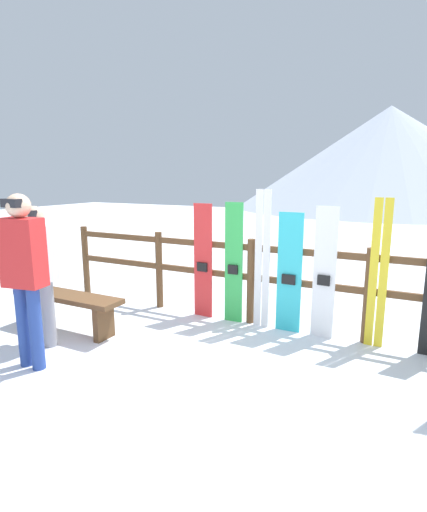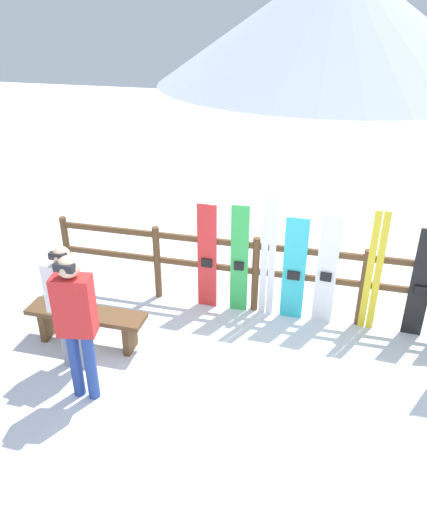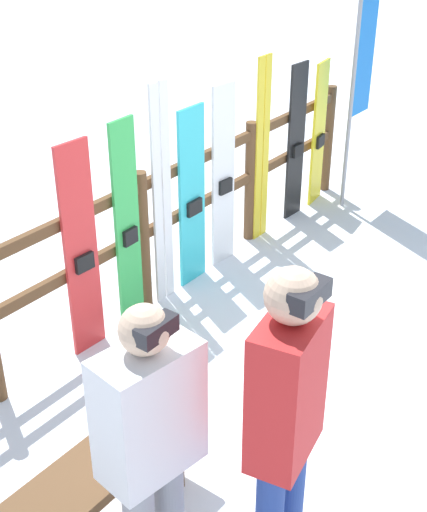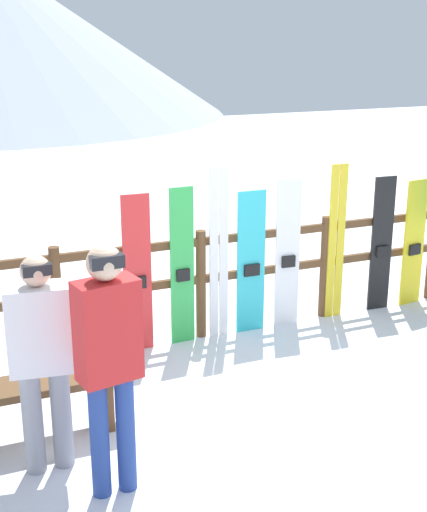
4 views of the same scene
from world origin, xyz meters
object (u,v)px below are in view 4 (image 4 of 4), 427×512
(snowboard_red, at_px, (137,274))
(snowboard_green, at_px, (182,267))
(snowboard_cyan, at_px, (251,263))
(snowboard_black_stripe, at_px, (381,245))
(bench, at_px, (29,397))
(snowboard_white, at_px, (288,254))
(person_white, at_px, (42,350))
(ski_pair_white, at_px, (219,254))
(person_red, at_px, (109,352))
(snowboard_yellow, at_px, (414,243))
(ski_pair_yellow, at_px, (336,242))

(snowboard_red, xyz_separation_m, snowboard_green, (0.45, 0.00, 0.01))
(snowboard_cyan, distance_m, snowboard_black_stripe, 1.59)
(bench, height_order, snowboard_white, snowboard_white)
(person_white, bearing_deg, bench, 98.20)
(ski_pair_white, bearing_deg, person_red, -128.21)
(person_red, xyz_separation_m, snowboard_red, (0.83, 2.12, -0.26))
(bench, xyz_separation_m, snowboard_yellow, (4.47, 1.25, 0.36))
(snowboard_black_stripe, bearing_deg, bench, -162.84)
(snowboard_green, relative_size, ski_pair_yellow, 0.94)
(bench, distance_m, snowboard_red, 1.81)
(person_white, bearing_deg, snowboard_red, 54.82)
(person_white, distance_m, snowboard_white, 3.26)
(snowboard_green, relative_size, snowboard_black_stripe, 1.05)
(snowboard_cyan, bearing_deg, snowboard_green, 179.99)
(snowboard_green, bearing_deg, snowboard_black_stripe, -0.00)
(ski_pair_white, relative_size, snowboard_cyan, 1.18)
(snowboard_green, distance_m, ski_pair_yellow, 1.75)
(bench, xyz_separation_m, snowboard_black_stripe, (4.03, 1.25, 0.39))
(person_white, height_order, snowboard_white, person_white)
(person_red, bearing_deg, snowboard_cyan, 46.29)
(snowboard_white, bearing_deg, snowboard_cyan, -179.99)
(snowboard_black_stripe, bearing_deg, ski_pair_white, 179.90)
(snowboard_red, relative_size, snowboard_white, 0.99)
(snowboard_green, bearing_deg, snowboard_cyan, -0.01)
(snowboard_red, xyz_separation_m, snowboard_white, (1.62, 0.00, 0.01))
(bench, relative_size, snowboard_green, 0.97)
(snowboard_black_stripe, bearing_deg, snowboard_green, 180.00)
(snowboard_green, xyz_separation_m, ski_pair_white, (0.39, 0.00, 0.09))
(person_white, height_order, snowboard_red, person_white)
(person_white, xyz_separation_m, snowboard_red, (1.18, 1.67, -0.14))
(bench, bearing_deg, snowboard_black_stripe, 17.16)
(snowboard_cyan, xyz_separation_m, ski_pair_yellow, (1.01, 0.00, 0.10))
(snowboard_red, height_order, ski_pair_yellow, ski_pair_yellow)
(ski_pair_white, bearing_deg, snowboard_yellow, -0.08)
(snowboard_green, height_order, snowboard_white, snowboard_green)
(ski_pair_white, relative_size, ski_pair_yellow, 1.04)
(person_red, bearing_deg, snowboard_white, 40.91)
(person_white, relative_size, ski_pair_white, 0.91)
(snowboard_cyan, xyz_separation_m, snowboard_black_stripe, (1.59, 0.00, 0.01))
(person_red, distance_m, snowboard_black_stripe, 4.20)
(ski_pair_yellow, bearing_deg, ski_pair_white, 180.00)
(snowboard_red, relative_size, ski_pair_yellow, 0.92)
(snowboard_red, xyz_separation_m, ski_pair_yellow, (2.21, 0.00, 0.07))
(ski_pair_yellow, bearing_deg, snowboard_white, -179.67)
(snowboard_black_stripe, bearing_deg, snowboard_cyan, -180.00)
(bench, bearing_deg, snowboard_white, 23.51)
(snowboard_red, bearing_deg, person_red, -111.28)
(ski_pair_white, bearing_deg, snowboard_red, -179.77)
(person_red, distance_m, snowboard_red, 2.29)
(bench, distance_m, snowboard_black_stripe, 4.24)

